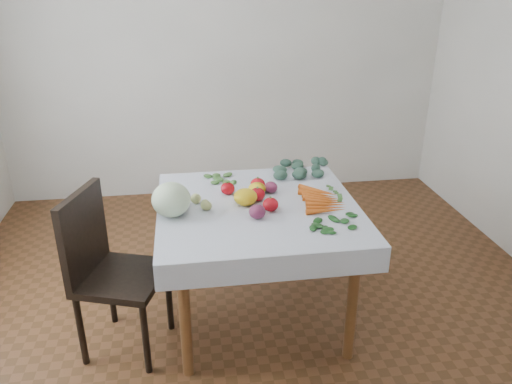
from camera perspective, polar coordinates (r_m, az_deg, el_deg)
ground at (r=3.22m, az=0.21°, el=-13.78°), size 4.00×4.00×0.00m
back_wall at (r=4.58m, az=-3.66°, el=16.02°), size 4.00×0.04×2.70m
table at (r=2.87m, az=0.22°, el=-3.36°), size 1.00×1.00×0.75m
tablecloth at (r=2.82m, az=0.23°, el=-1.57°), size 1.12×1.12×0.01m
chair at (r=2.81m, az=-16.81°, el=-7.75°), size 0.54×0.54×0.94m
cabbage at (r=2.70m, az=-9.67°, el=-0.86°), size 0.23×0.23×0.19m
tomato_a at (r=2.95m, az=-3.26°, el=0.40°), size 0.09×0.09×0.07m
tomato_b at (r=3.00m, az=0.20°, el=0.88°), size 0.11×0.11×0.08m
tomato_c at (r=2.74m, az=1.67°, el=-1.43°), size 0.11×0.11×0.08m
tomato_d at (r=2.86m, az=0.17°, el=-0.29°), size 0.12×0.12×0.08m
heirloom_back at (r=2.94m, az=0.12°, el=0.37°), size 0.13×0.13×0.07m
heirloom_front at (r=2.81m, az=-1.22°, el=-0.57°), size 0.17×0.17×0.09m
onion_a at (r=2.97m, az=1.70°, el=0.54°), size 0.11×0.11×0.07m
onion_b at (r=2.66m, az=0.15°, el=-2.27°), size 0.12×0.12×0.08m
tomatillo_cluster at (r=2.81m, az=-7.15°, el=-1.26°), size 0.14×0.13×0.05m
carrot_bunch at (r=2.88m, az=7.50°, el=-0.87°), size 0.23×0.39×0.03m
kale_bunch at (r=3.32m, az=5.31°, el=2.80°), size 0.33×0.32×0.05m
basil_bunch at (r=2.64m, az=8.93°, el=-3.60°), size 0.28×0.21×0.01m
dill_bunch at (r=3.17m, az=-4.07°, el=1.53°), size 0.18×0.18×0.02m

